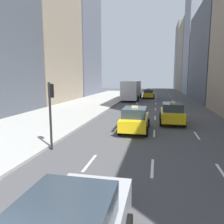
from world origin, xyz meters
The scene contains 9 objects.
sidewalk_left centered at (-7.00, 27.00, 0.07)m, with size 8.00×66.00×0.15m, color #9E9E99.
lane_markings centered at (2.60, 23.00, 0.01)m, with size 5.72×56.00×0.01m.
building_row_left centered at (-14.00, 29.17, 14.44)m, with size 6.00×53.22×36.24m.
building_row_right centered at (12.00, 45.20, 11.13)m, with size 6.00×90.46×28.74m.
taxi_lead centered at (4.00, 17.79, 0.88)m, with size 2.02×4.40×1.87m.
taxi_second centered at (1.20, 14.40, 0.88)m, with size 2.02×4.40×1.87m.
taxi_third centered at (1.20, 40.51, 0.88)m, with size 2.02×4.40×1.87m.
city_bus centered at (-1.61, 37.77, 1.79)m, with size 2.80×11.61×3.25m.
traffic_light_pole centered at (-2.75, 9.45, 2.41)m, with size 0.24×0.42×3.60m.
Camera 1 is at (2.69, -1.03, 3.82)m, focal length 35.00 mm.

